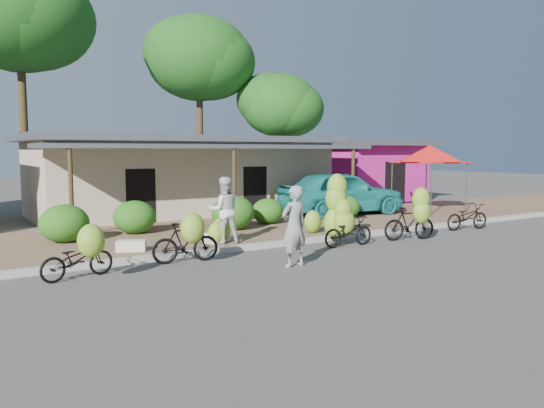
{
  "coord_description": "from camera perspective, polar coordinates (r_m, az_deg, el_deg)",
  "views": [
    {
      "loc": [
        -9.06,
        -10.63,
        2.76
      ],
      "look_at": [
        -0.79,
        2.33,
        1.2
      ],
      "focal_mm": 35.0,
      "sensor_mm": 36.0,
      "label": 1
    }
  ],
  "objects": [
    {
      "name": "red_canopy",
      "position": [
        23.93,
        16.57,
        5.2
      ],
      "size": [
        3.5,
        3.5,
        2.86
      ],
      "color": "#59595E",
      "rests_on": "sidewalk"
    },
    {
      "name": "tree_near_right",
      "position": [
        30.2,
        0.44,
        10.74
      ],
      "size": [
        4.56,
        4.39,
        7.06
      ],
      "color": "#43331A",
      "rests_on": "ground"
    },
    {
      "name": "bike_center",
      "position": [
        15.57,
        7.5,
        -1.37
      ],
      "size": [
        1.68,
        1.19,
        2.08
      ],
      "rotation": [
        0.0,
        0.0,
        1.53
      ],
      "color": "black",
      "rests_on": "ground"
    },
    {
      "name": "bike_left",
      "position": [
        13.08,
        -9.14,
        -3.81
      ],
      "size": [
        1.72,
        1.24,
        1.31
      ],
      "rotation": [
        0.0,
        0.0,
        1.43
      ],
      "color": "black",
      "rests_on": "ground"
    },
    {
      "name": "teal_van",
      "position": [
        22.04,
        7.45,
        1.23
      ],
      "size": [
        5.54,
        2.79,
        1.81
      ],
      "primitive_type": "imported",
      "rotation": [
        0.0,
        0.0,
        1.44
      ],
      "color": "#1C7E7E",
      "rests_on": "sidewalk"
    },
    {
      "name": "hedge_0",
      "position": [
        16.35,
        -21.45,
        -1.96
      ],
      "size": [
        1.41,
        1.27,
        1.1
      ],
      "primitive_type": "ellipsoid",
      "color": "#275814",
      "rests_on": "sidewalk"
    },
    {
      "name": "bystander",
      "position": [
        15.1,
        -5.19,
        -0.66
      ],
      "size": [
        1.08,
        0.93,
        1.9
      ],
      "primitive_type": "imported",
      "rotation": [
        0.0,
        0.0,
        2.88
      ],
      "color": "silver",
      "rests_on": "sidewalk"
    },
    {
      "name": "sack_near",
      "position": [
        15.42,
        -5.85,
        -3.53
      ],
      "size": [
        0.93,
        0.81,
        0.3
      ],
      "primitive_type": "cube",
      "rotation": [
        0.0,
        0.0,
        0.6
      ],
      "color": "silver",
      "rests_on": "sidewalk"
    },
    {
      "name": "bike_far_left",
      "position": [
        12.06,
        -19.98,
        -5.26
      ],
      "size": [
        1.73,
        1.34,
        1.26
      ],
      "rotation": [
        0.0,
        0.0,
        1.81
      ],
      "color": "black",
      "rests_on": "ground"
    },
    {
      "name": "hedge_3",
      "position": [
        19.1,
        -0.48,
        -0.77
      ],
      "size": [
        1.17,
        1.06,
        0.92
      ],
      "primitive_type": "ellipsoid",
      "color": "#275814",
      "rests_on": "sidewalk"
    },
    {
      "name": "hedge_1",
      "position": [
        17.39,
        -14.56,
        -1.37
      ],
      "size": [
        1.35,
        1.22,
        1.06
      ],
      "primitive_type": "ellipsoid",
      "color": "#275814",
      "rests_on": "sidewalk"
    },
    {
      "name": "shop_main",
      "position": [
        23.41,
        -9.74,
        3.17
      ],
      "size": [
        13.0,
        8.5,
        3.35
      ],
      "color": "#BEA88F",
      "rests_on": "ground"
    },
    {
      "name": "sack_far",
      "position": [
        14.46,
        -14.91,
        -4.36
      ],
      "size": [
        0.84,
        0.68,
        0.28
      ],
      "primitive_type": "cube",
      "rotation": [
        0.0,
        0.0,
        -0.47
      ],
      "color": "silver",
      "rests_on": "sidewalk"
    },
    {
      "name": "sidewalk",
      "position": [
        18.26,
        -2.4,
        -2.71
      ],
      "size": [
        60.0,
        6.0,
        0.12
      ],
      "primitive_type": "cube",
      "color": "brown",
      "rests_on": "ground"
    },
    {
      "name": "hedge_4",
      "position": [
        20.84,
        7.98,
        -0.31
      ],
      "size": [
        1.14,
        1.02,
        0.89
      ],
      "primitive_type": "ellipsoid",
      "color": "#275814",
      "rests_on": "sidewalk"
    },
    {
      "name": "tree_far_center",
      "position": [
        27.64,
        -26.04,
        18.03
      ],
      "size": [
        6.35,
        6.32,
        11.32
      ],
      "color": "#43331A",
      "rests_on": "ground"
    },
    {
      "name": "ground",
      "position": [
        14.23,
        7.8,
        -5.44
      ],
      "size": [
        100.0,
        100.0,
        0.0
      ],
      "primitive_type": "plane",
      "color": "#494643",
      "rests_on": "ground"
    },
    {
      "name": "curb",
      "position": [
        15.77,
        3.09,
        -4.02
      ],
      "size": [
        60.0,
        0.25,
        0.15
      ],
      "primitive_type": "cube",
      "color": "#A8A399",
      "rests_on": "ground"
    },
    {
      "name": "vendor",
      "position": [
        12.58,
        2.4,
        -2.4
      ],
      "size": [
        0.74,
        0.52,
        1.94
      ],
      "primitive_type": "imported",
      "rotation": [
        0.0,
        0.0,
        3.23
      ],
      "color": "gray",
      "rests_on": "ground"
    },
    {
      "name": "loose_banana_b",
      "position": [
        15.46,
        -5.49,
        -2.74
      ],
      "size": [
        0.56,
        0.48,
        0.7
      ],
      "primitive_type": "ellipsoid",
      "color": "#93B12C",
      "rests_on": "sidewalk"
    },
    {
      "name": "bike_far_right",
      "position": [
        19.65,
        20.24,
        -1.29
      ],
      "size": [
        1.82,
        0.87,
        0.92
      ],
      "rotation": [
        0.0,
        0.0,
        1.41
      ],
      "color": "black",
      "rests_on": "ground"
    },
    {
      "name": "bike_right",
      "position": [
        16.67,
        14.92,
        -1.47
      ],
      "size": [
        1.79,
        1.33,
        1.68
      ],
      "rotation": [
        0.0,
        0.0,
        1.29
      ],
      "color": "black",
      "rests_on": "ground"
    },
    {
      "name": "loose_banana_c",
      "position": [
        17.05,
        4.41,
        -1.9
      ],
      "size": [
        0.58,
        0.49,
        0.73
      ],
      "primitive_type": "ellipsoid",
      "color": "#93B12C",
      "rests_on": "sidewalk"
    },
    {
      "name": "hedge_2",
      "position": [
        17.7,
        -4.2,
        -0.93
      ],
      "size": [
        1.47,
        1.32,
        1.14
      ],
      "primitive_type": "ellipsoid",
      "color": "#275814",
      "rests_on": "sidewalk"
    },
    {
      "name": "hedge_5",
      "position": [
        23.02,
        11.33,
        0.39
      ],
      "size": [
        1.33,
        1.2,
        1.04
      ],
      "primitive_type": "ellipsoid",
      "color": "#275814",
      "rests_on": "sidewalk"
    },
    {
      "name": "tree_center_right",
      "position": [
        30.35,
        -8.29,
        15.41
      ],
      "size": [
        5.82,
        5.75,
        10.06
      ],
      "color": "#43331A",
      "rests_on": "ground"
    },
    {
      "name": "shop_pink",
      "position": [
        29.17,
        9.62,
        3.57
      ],
      "size": [
        6.0,
        6.0,
        3.25
      ],
      "color": "#DE2291",
      "rests_on": "ground"
    },
    {
      "name": "loose_banana_a",
      "position": [
        15.11,
        -6.01,
        -3.11
      ],
      "size": [
        0.5,
        0.42,
        0.62
      ],
      "primitive_type": "ellipsoid",
      "color": "#93B12C",
      "rests_on": "sidewalk"
    }
  ]
}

